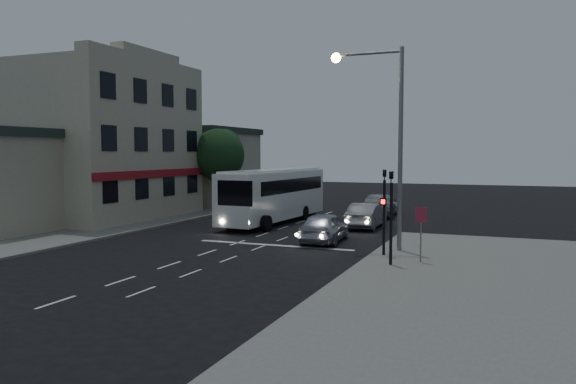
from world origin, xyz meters
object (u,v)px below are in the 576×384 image
at_px(car_sedan_b, 379,205).
at_px(street_tree, 218,153).
at_px(traffic_signal_side, 391,206).
at_px(traffic_signal_main, 384,201).
at_px(regulatory_sign, 421,225).
at_px(tour_bus, 274,194).
at_px(car_suv, 324,227).
at_px(streetlight, 386,125).
at_px(car_sedan_a, 367,215).

distance_m(car_sedan_b, street_tree, 12.81).
height_order(car_sedan_b, traffic_signal_side, traffic_signal_side).
relative_size(traffic_signal_main, regulatory_sign, 1.86).
height_order(tour_bus, car_suv, tour_bus).
height_order(car_suv, car_sedan_b, car_sedan_b).
distance_m(tour_bus, regulatory_sign, 14.90).
relative_size(car_suv, streetlight, 0.50).
bearing_deg(car_sedan_a, traffic_signal_side, 107.40).
relative_size(tour_bus, traffic_signal_side, 2.75).
xyz_separation_m(streetlight, street_tree, (-15.55, 12.82, -1.23)).
height_order(car_sedan_a, street_tree, street_tree).
relative_size(car_sedan_a, street_tree, 0.73).
xyz_separation_m(tour_bus, traffic_signal_side, (9.74, -11.28, 0.57)).
distance_m(car_suv, traffic_signal_main, 5.02).
bearing_deg(regulatory_sign, traffic_signal_side, -136.08).
xyz_separation_m(regulatory_sign, street_tree, (-17.51, 15.26, 2.90)).
bearing_deg(street_tree, car_suv, -42.70).
height_order(car_sedan_b, regulatory_sign, regulatory_sign).
distance_m(traffic_signal_main, street_tree, 21.38).
bearing_deg(car_sedan_a, car_suv, 82.67).
bearing_deg(regulatory_sign, car_sedan_b, 107.88).
height_order(car_sedan_a, streetlight, streetlight).
height_order(traffic_signal_main, street_tree, street_tree).
bearing_deg(traffic_signal_side, car_sedan_a, 108.37).
relative_size(car_sedan_b, traffic_signal_side, 1.34).
relative_size(tour_bus, car_sedan_a, 2.48).
height_order(regulatory_sign, street_tree, street_tree).
distance_m(traffic_signal_side, regulatory_sign, 1.61).
height_order(car_suv, regulatory_sign, regulatory_sign).
xyz_separation_m(car_sedan_b, streetlight, (3.35, -14.01, 4.94)).
xyz_separation_m(traffic_signal_side, regulatory_sign, (1.00, 0.96, -0.82)).
xyz_separation_m(traffic_signal_main, street_tree, (-15.81, 14.25, 2.08)).
height_order(car_sedan_a, regulatory_sign, regulatory_sign).
xyz_separation_m(car_sedan_a, car_sedan_b, (-0.63, 6.35, 0.05)).
bearing_deg(streetlight, traffic_signal_main, -79.80).
height_order(car_suv, street_tree, street_tree).
bearing_deg(traffic_signal_main, regulatory_sign, -30.84).
distance_m(car_sedan_b, streetlight, 15.22).
height_order(car_sedan_b, traffic_signal_main, traffic_signal_main).
height_order(car_sedan_a, traffic_signal_main, traffic_signal_main).
xyz_separation_m(traffic_signal_side, street_tree, (-16.51, 16.22, 2.08)).
bearing_deg(car_sedan_a, tour_bus, -3.08).
distance_m(traffic_signal_main, regulatory_sign, 2.14).
bearing_deg(street_tree, traffic_signal_side, -44.50).
bearing_deg(car_suv, tour_bus, -53.32).
distance_m(car_sedan_a, car_sedan_b, 6.38).
xyz_separation_m(tour_bus, streetlight, (8.79, -7.88, 3.88)).
bearing_deg(traffic_signal_side, car_suv, 130.99).
bearing_deg(regulatory_sign, tour_bus, 136.16).
height_order(tour_bus, car_sedan_a, tour_bus).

